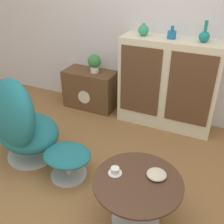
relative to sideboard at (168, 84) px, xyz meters
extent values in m
plane|color=olive|center=(-0.26, -1.50, -0.53)|extent=(12.00, 12.00, 0.00)
cube|color=silver|center=(-0.26, 0.22, 0.77)|extent=(6.40, 0.06, 2.60)
cube|color=beige|center=(0.00, 0.00, 0.00)|extent=(1.13, 0.36, 1.06)
cube|color=brown|center=(-0.28, -0.18, 0.05)|extent=(0.47, 0.01, 0.80)
cube|color=brown|center=(0.28, -0.18, 0.05)|extent=(0.47, 0.01, 0.80)
cube|color=brown|center=(-1.05, 0.00, -0.27)|extent=(0.70, 0.36, 0.52)
cylinder|color=beige|center=(-1.05, -0.18, -0.31)|extent=(0.18, 0.01, 0.18)
cylinder|color=#B7B7BC|center=(-1.08, -1.21, -0.52)|extent=(0.51, 0.51, 0.02)
cylinder|color=#B7B7BC|center=(-1.08, -1.21, -0.46)|extent=(0.06, 0.06, 0.10)
ellipsoid|color=#1E6B75|center=(-1.08, -1.21, -0.25)|extent=(0.82, 0.76, 0.32)
ellipsoid|color=#1E6B75|center=(-1.12, -1.32, 0.02)|extent=(0.77, 0.62, 0.71)
cylinder|color=#B7B7BC|center=(-0.56, -1.31, -0.52)|extent=(0.34, 0.34, 0.02)
cylinder|color=#B7B7BC|center=(-0.56, -1.31, -0.42)|extent=(0.04, 0.04, 0.18)
ellipsoid|color=#1E6B75|center=(-0.56, -1.31, -0.29)|extent=(0.45, 0.39, 0.09)
cylinder|color=#B7B7BC|center=(0.19, -1.52, -0.52)|extent=(0.38, 0.38, 0.02)
cylinder|color=#B7B7BC|center=(0.19, -1.52, -0.32)|extent=(0.04, 0.04, 0.38)
cylinder|color=#472D1E|center=(0.19, -1.52, -0.12)|extent=(0.65, 0.65, 0.02)
ellipsoid|color=#2D8E6B|center=(-0.34, 0.00, 0.59)|extent=(0.12, 0.12, 0.12)
cylinder|color=#2D8E6B|center=(-0.34, 0.00, 0.65)|extent=(0.04, 0.04, 0.02)
cylinder|color=#196699|center=(-0.02, 0.00, 0.57)|extent=(0.09, 0.09, 0.08)
cylinder|color=#196699|center=(-0.02, 0.00, 0.64)|extent=(0.03, 0.03, 0.05)
ellipsoid|color=#147A75|center=(0.32, 0.00, 0.58)|extent=(0.11, 0.11, 0.11)
cylinder|color=#147A75|center=(0.32, 0.00, 0.69)|extent=(0.03, 0.03, 0.11)
cylinder|color=silver|center=(-0.97, 0.00, 0.03)|extent=(0.11, 0.11, 0.08)
sphere|color=#387A3D|center=(-0.97, 0.00, 0.14)|extent=(0.17, 0.17, 0.17)
cylinder|color=white|center=(0.01, -1.51, -0.11)|extent=(0.10, 0.10, 0.01)
cylinder|color=white|center=(0.01, -1.51, -0.09)|extent=(0.06, 0.06, 0.05)
ellipsoid|color=beige|center=(0.30, -1.41, -0.09)|extent=(0.15, 0.15, 0.04)
camera|label=1|loc=(0.61, -2.84, 1.24)|focal=42.00mm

